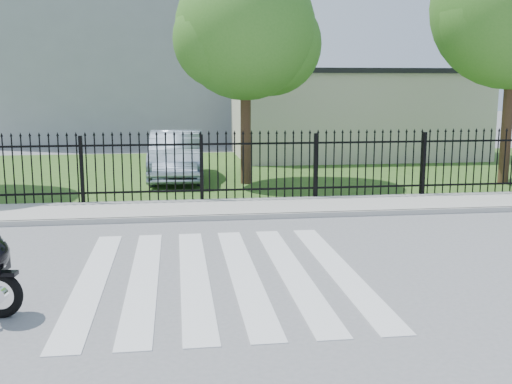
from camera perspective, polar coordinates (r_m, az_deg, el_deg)
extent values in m
plane|color=slate|center=(9.82, -3.54, -7.85)|extent=(120.00, 120.00, 0.00)
cube|color=#ADAAA3|center=(14.64, -4.98, -1.63)|extent=(40.00, 2.00, 0.12)
cube|color=#ADAAA3|center=(13.66, -4.77, -2.47)|extent=(40.00, 0.12, 0.12)
cube|color=#2C511B|center=(21.54, -5.88, 1.98)|extent=(40.00, 12.00, 0.02)
cube|color=black|center=(15.57, -5.17, 0.15)|extent=(26.00, 0.04, 0.05)
cube|color=black|center=(15.41, -5.24, 4.55)|extent=(26.00, 0.04, 0.05)
cylinder|color=#382316|center=(18.47, -1.00, 7.15)|extent=(0.32, 0.32, 4.16)
sphere|color=#387421|center=(18.52, -1.02, 15.21)|extent=(4.20, 4.20, 4.20)
cylinder|color=#382316|center=(20.09, 22.88, 7.52)|extent=(0.32, 0.32, 4.80)
cube|color=beige|center=(26.49, 9.19, 7.19)|extent=(10.00, 6.00, 3.50)
cube|color=black|center=(26.46, 9.30, 11.19)|extent=(10.20, 6.20, 0.20)
cube|color=#919599|center=(35.53, -11.84, 14.67)|extent=(15.00, 10.00, 12.00)
imported|color=#8E9DB2|center=(19.59, -7.59, 3.49)|extent=(1.76, 4.80, 1.57)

